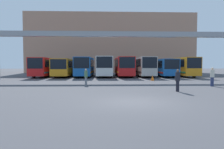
% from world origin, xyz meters
% --- Properties ---
extents(ground_plane, '(200.00, 200.00, 0.00)m').
position_xyz_m(ground_plane, '(0.00, 0.00, 0.00)').
color(ground_plane, '#47474C').
extents(building_backdrop, '(43.28, 12.00, 15.18)m').
position_xyz_m(building_backdrop, '(0.00, 45.24, 7.59)').
color(building_backdrop, tan).
rests_on(building_backdrop, ground).
extents(overhead_gantry, '(32.72, 0.80, 6.55)m').
position_xyz_m(overhead_gantry, '(0.00, 16.73, 5.58)').
color(overhead_gantry, gray).
rests_on(overhead_gantry, ground).
extents(bus_slot_0, '(2.44, 10.93, 3.13)m').
position_xyz_m(bus_slot_0, '(-11.71, 24.02, 1.80)').
color(bus_slot_0, red).
rests_on(bus_slot_0, ground).
extents(bus_slot_1, '(2.60, 11.76, 2.96)m').
position_xyz_m(bus_slot_1, '(-8.36, 24.43, 1.71)').
color(bus_slot_1, orange).
rests_on(bus_slot_1, ground).
extents(bus_slot_2, '(2.55, 10.66, 3.23)m').
position_xyz_m(bus_slot_2, '(-5.02, 23.88, 1.86)').
color(bus_slot_2, '#1959A5').
rests_on(bus_slot_2, ground).
extents(bus_slot_3, '(2.59, 11.33, 3.35)m').
position_xyz_m(bus_slot_3, '(-1.67, 24.22, 1.93)').
color(bus_slot_3, silver).
rests_on(bus_slot_3, ground).
extents(bus_slot_4, '(2.58, 11.79, 3.28)m').
position_xyz_m(bus_slot_4, '(1.67, 24.45, 1.89)').
color(bus_slot_4, red).
rests_on(bus_slot_4, ground).
extents(bus_slot_5, '(2.43, 10.66, 3.28)m').
position_xyz_m(bus_slot_5, '(5.02, 23.89, 1.89)').
color(bus_slot_5, beige).
rests_on(bus_slot_5, ground).
extents(bus_slot_6, '(2.53, 11.82, 2.95)m').
position_xyz_m(bus_slot_6, '(8.36, 24.46, 1.71)').
color(bus_slot_6, '#1959A5').
rests_on(bus_slot_6, ground).
extents(bus_slot_7, '(2.46, 10.55, 3.21)m').
position_xyz_m(bus_slot_7, '(11.71, 23.83, 1.85)').
color(bus_slot_7, orange).
rests_on(bus_slot_7, ground).
extents(pedestrian_mid_left, '(0.37, 0.37, 1.78)m').
position_xyz_m(pedestrian_mid_left, '(8.51, 7.73, 0.95)').
color(pedestrian_mid_left, navy).
rests_on(pedestrian_mid_left, ground).
extents(pedestrian_near_left, '(0.34, 0.34, 1.64)m').
position_xyz_m(pedestrian_near_left, '(-3.49, 9.29, 0.87)').
color(pedestrian_near_left, gray).
rests_on(pedestrian_near_left, ground).
extents(pedestrian_mid_right, '(0.35, 0.35, 1.68)m').
position_xyz_m(pedestrian_mid_right, '(3.88, 4.13, 0.89)').
color(pedestrian_mid_right, black).
rests_on(pedestrian_mid_right, ground).
extents(traffic_cone, '(0.48, 0.48, 0.67)m').
position_xyz_m(traffic_cone, '(4.50, 14.62, 0.33)').
color(traffic_cone, orange).
rests_on(traffic_cone, ground).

